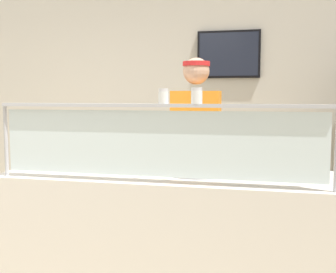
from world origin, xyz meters
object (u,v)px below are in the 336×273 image
Objects in this scene: worker_figure at (196,153)px; pizza_tray at (197,171)px; pizza_box_stack at (59,138)px; pizza_server at (196,168)px; parmesan_shaker at (163,97)px; pepper_flake_shaker at (197,97)px.

pizza_tray is at bearing -80.07° from worker_figure.
pizza_box_stack reaches higher than pizza_tray.
parmesan_shaker is (-0.13, -0.34, 0.47)m from pizza_server.
pepper_flake_shaker is (0.19, -0.00, 0.00)m from parmesan_shaker.
pizza_server is at bearing -97.31° from pizza_tray.
pepper_flake_shaker is (0.06, -0.34, 0.47)m from pizza_server.
parmesan_shaker is 0.17× the size of pizza_box_stack.
worker_figure is at bearing 99.93° from pizza_tray.
pizza_tray is 2.68m from pizza_box_stack.
pizza_tray is at bearing -42.86° from pizza_box_stack.
parmesan_shaker is at bearing -124.49° from pizza_server.
pizza_server is at bearing -43.21° from pizza_box_stack.
pizza_box_stack is (-1.83, 2.18, -0.49)m from parmesan_shaker.
worker_figure is at bearing 99.66° from pepper_flake_shaker.
pepper_flake_shaker is at bearing -80.78° from pizza_tray.
worker_figure reaches higher than pepper_flake_shaker.
parmesan_shaker is 2.89m from pizza_box_stack.
pepper_flake_shaker reaches higher than pizza_tray.
pizza_tray is at bearing 69.81° from pizza_server.
worker_figure is (-0.16, 0.95, -0.45)m from pepper_flake_shaker.
parmesan_shaker is 0.05× the size of worker_figure.
pepper_flake_shaker is at bearing -47.15° from pizza_box_stack.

